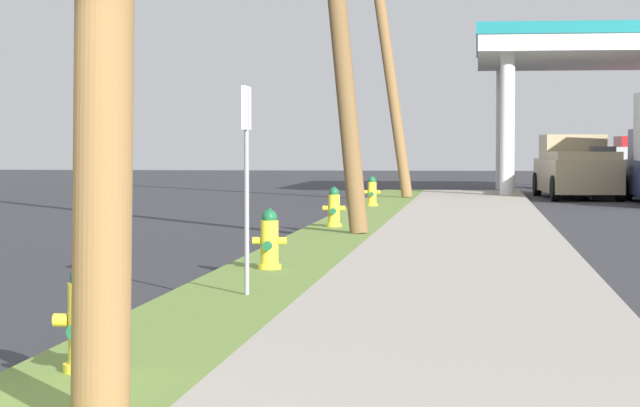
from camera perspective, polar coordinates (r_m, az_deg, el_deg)
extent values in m
cylinder|color=yellow|center=(9.17, -10.01, -6.91)|extent=(0.29, 0.29, 0.06)
cylinder|color=yellow|center=(9.13, -10.02, -5.23)|extent=(0.22, 0.22, 0.60)
sphere|color=#196038|center=(9.09, -10.04, -3.11)|extent=(0.19, 0.19, 0.19)
cylinder|color=#196038|center=(9.09, -10.04, -2.61)|extent=(0.06, 0.06, 0.05)
cylinder|color=yellow|center=(9.17, -10.98, -4.90)|extent=(0.10, 0.09, 0.09)
cylinder|color=yellow|center=(9.08, -9.05, -4.96)|extent=(0.10, 0.09, 0.09)
cylinder|color=#196038|center=(8.97, -10.33, -5.39)|extent=(0.11, 0.12, 0.11)
cylinder|color=yellow|center=(16.45, -2.17, -2.70)|extent=(0.29, 0.29, 0.06)
cylinder|color=yellow|center=(16.42, -2.17, -1.77)|extent=(0.22, 0.22, 0.60)
sphere|color=#196038|center=(16.40, -2.17, -0.58)|extent=(0.19, 0.19, 0.19)
cylinder|color=#196038|center=(16.40, -2.17, -0.30)|extent=(0.06, 0.06, 0.05)
cylinder|color=yellow|center=(16.44, -2.72, -1.59)|extent=(0.10, 0.09, 0.09)
cylinder|color=yellow|center=(16.40, -1.62, -1.60)|extent=(0.10, 0.09, 0.09)
cylinder|color=#196038|center=(16.26, -2.26, -1.82)|extent=(0.11, 0.12, 0.11)
cylinder|color=yellow|center=(24.91, 0.60, -0.93)|extent=(0.29, 0.29, 0.06)
cylinder|color=yellow|center=(24.90, 0.60, -0.31)|extent=(0.22, 0.22, 0.60)
sphere|color=#196038|center=(24.88, 0.60, 0.48)|extent=(0.19, 0.19, 0.19)
cylinder|color=#196038|center=(24.88, 0.60, 0.66)|extent=(0.06, 0.06, 0.05)
cylinder|color=yellow|center=(24.91, 0.24, -0.19)|extent=(0.10, 0.09, 0.09)
cylinder|color=yellow|center=(24.88, 0.97, -0.20)|extent=(0.10, 0.09, 0.09)
cylinder|color=#196038|center=(24.73, 0.56, -0.33)|extent=(0.11, 0.12, 0.11)
cylinder|color=yellow|center=(33.45, 2.24, -0.05)|extent=(0.29, 0.29, 0.06)
cylinder|color=yellow|center=(33.44, 2.24, 0.41)|extent=(0.22, 0.22, 0.60)
sphere|color=#196038|center=(33.43, 2.24, 0.99)|extent=(0.19, 0.19, 0.19)
cylinder|color=#196038|center=(33.42, 2.24, 1.13)|extent=(0.06, 0.06, 0.05)
cylinder|color=yellow|center=(33.45, 1.96, 0.50)|extent=(0.10, 0.09, 0.09)
cylinder|color=yellow|center=(33.42, 2.51, 0.49)|extent=(0.10, 0.09, 0.09)
cylinder|color=#196038|center=(33.27, 2.21, 0.40)|extent=(0.11, 0.12, 0.11)
cylinder|color=olive|center=(38.80, 2.73, 7.45)|extent=(1.77, 0.94, 9.74)
cylinder|color=gray|center=(13.58, -3.15, 0.50)|extent=(0.05, 0.05, 2.10)
cube|color=white|center=(13.57, -3.16, 4.09)|extent=(0.04, 0.36, 0.44)
cylinder|color=silver|center=(40.77, 8.00, 3.28)|extent=(0.44, 0.44, 4.42)
cylinder|color=silver|center=(49.85, 7.77, 3.14)|extent=(0.44, 0.44, 4.42)
cube|color=white|center=(45.55, 11.48, 6.27)|extent=(7.47, 10.88, 0.50)
cube|color=#197A7F|center=(45.58, 11.48, 6.81)|extent=(7.57, 10.98, 0.36)
cube|color=#47474C|center=(40.94, 11.96, 1.28)|extent=(0.70, 1.10, 1.60)
cube|color=#47474C|center=(49.99, 11.01, 1.50)|extent=(0.70, 1.10, 1.60)
cube|color=#BCBCC1|center=(49.05, 12.35, 1.22)|extent=(2.00, 4.57, 0.85)
cube|color=#BCBCC1|center=(48.81, 12.39, 2.04)|extent=(1.68, 2.09, 0.56)
cylinder|color=black|center=(50.63, 11.11, 0.94)|extent=(0.24, 0.61, 0.60)
cylinder|color=black|center=(50.86, 13.04, 0.93)|extent=(0.24, 0.61, 0.60)
cylinder|color=black|center=(47.26, 11.60, 0.83)|extent=(0.24, 0.61, 0.60)
cylinder|color=black|center=(47.34, 12.88, 0.82)|extent=(0.26, 0.61, 0.60)
cylinder|color=black|center=(43.95, 13.07, 0.69)|extent=(0.26, 0.61, 0.60)
cube|color=red|center=(52.32, 13.40, 1.42)|extent=(2.25, 5.49, 1.00)
cube|color=red|center=(53.49, 13.20, 2.11)|extent=(2.01, 3.00, 0.24)
cylinder|color=black|center=(50.06, 12.73, 1.00)|extent=(0.26, 0.77, 0.76)
cylinder|color=black|center=(54.31, 12.04, 1.12)|extent=(0.26, 0.77, 0.76)
cylinder|color=black|center=(40.93, 13.00, 0.68)|extent=(0.22, 0.76, 0.76)
cube|color=tan|center=(41.75, 10.90, 1.18)|extent=(2.40, 5.53, 1.00)
cube|color=tan|center=(42.71, 10.71, 2.39)|extent=(1.99, 2.18, 0.76)
cube|color=tan|center=(40.57, 11.15, 2.02)|extent=(2.09, 3.05, 0.24)
cylinder|color=black|center=(43.77, 9.25, 0.82)|extent=(0.28, 0.77, 0.76)
cylinder|color=black|center=(44.03, 11.70, 0.82)|extent=(0.28, 0.77, 0.76)
cylinder|color=black|center=(39.50, 9.99, 0.64)|extent=(0.28, 0.77, 0.76)
cylinder|color=black|center=(39.80, 12.70, 0.63)|extent=(0.28, 0.77, 0.76)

